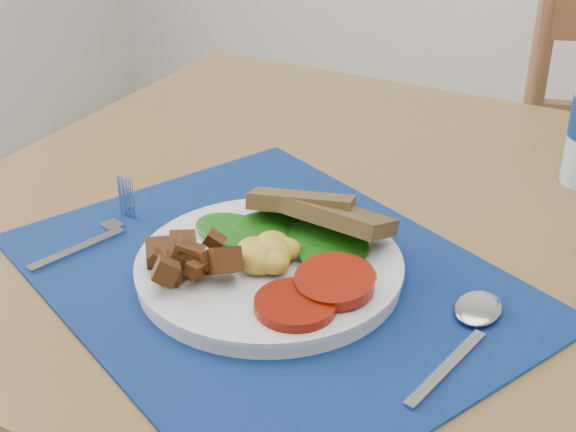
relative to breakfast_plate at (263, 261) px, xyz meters
The scene contains 5 objects.
table 0.32m from the breakfast_plate, 34.49° to the left, with size 1.40×0.90×0.75m.
placemat 0.02m from the breakfast_plate, 35.68° to the left, with size 0.50×0.39×0.00m, color black.
breakfast_plate is the anchor object (origin of this frame).
fork 0.20m from the breakfast_plate, behind, with size 0.04×0.17×0.00m.
spoon 0.21m from the breakfast_plate, ahead, with size 0.04×0.19×0.01m.
Camera 1 is at (0.09, -0.56, 1.20)m, focal length 50.00 mm.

